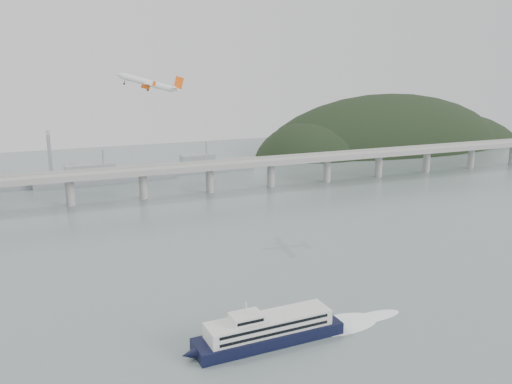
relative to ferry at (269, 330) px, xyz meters
name	(u,v)px	position (x,y,z in m)	size (l,w,h in m)	color
ground	(305,307)	(24.69, 19.78, -4.66)	(900.00, 900.00, 0.00)	slate
bridge	(182,172)	(23.54, 219.78, 12.99)	(800.00, 22.00, 23.90)	gray
headland	(396,162)	(309.87, 351.54, -24.00)	(365.00, 155.00, 156.00)	black
ferry	(269,330)	(0.00, 0.00, 0.00)	(91.05, 18.46, 17.17)	black
airliner	(149,83)	(-15.27, 124.85, 81.65)	(35.65, 32.48, 12.39)	white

